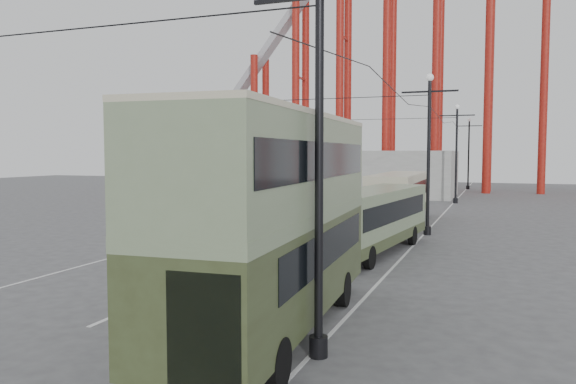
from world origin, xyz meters
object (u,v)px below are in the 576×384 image
at_px(single_decker_green, 372,217).
at_px(pedestrian, 312,235).
at_px(lamp_post_near, 320,16).
at_px(double_decker_bus, 275,211).
at_px(single_decker_cream, 399,195).

distance_m(single_decker_green, pedestrian, 3.07).
bearing_deg(lamp_post_near, double_decker_bus, 140.86).
xyz_separation_m(lamp_post_near, pedestrian, (-4.21, 12.29, -6.91)).
relative_size(single_decker_cream, pedestrian, 5.71).
distance_m(single_decker_cream, pedestrian, 14.20).
bearing_deg(single_decker_green, pedestrian, -139.84).
relative_size(single_decker_green, pedestrian, 5.78).
xyz_separation_m(double_decker_bus, single_decker_green, (-0.10, 12.61, -1.53)).
xyz_separation_m(single_decker_green, single_decker_cream, (-0.82, 12.43, 0.18)).
height_order(lamp_post_near, single_decker_cream, lamp_post_near).
distance_m(double_decker_bus, single_decker_cream, 25.09).
bearing_deg(single_decker_cream, single_decker_green, -86.74).
relative_size(lamp_post_near, single_decker_green, 0.98).
bearing_deg(lamp_post_near, pedestrian, 108.90).
distance_m(lamp_post_near, pedestrian, 14.72).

